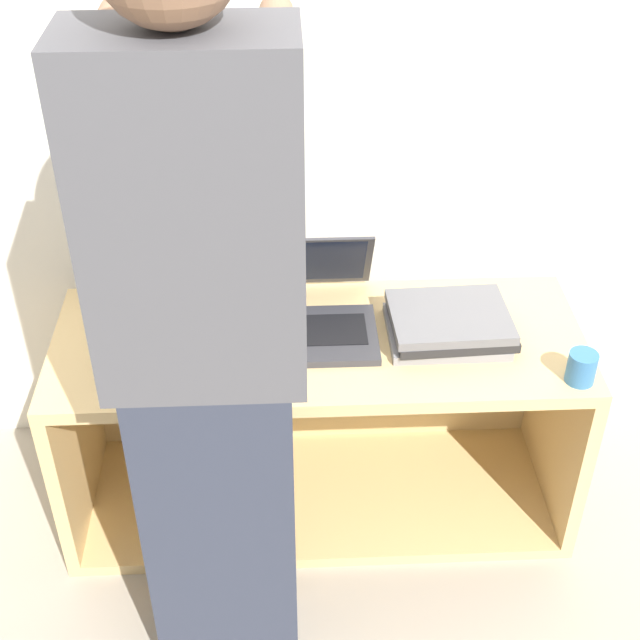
{
  "coord_description": "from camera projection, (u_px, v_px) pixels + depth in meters",
  "views": [
    {
      "loc": [
        -0.08,
        -1.6,
        2.03
      ],
      "look_at": [
        0.0,
        0.19,
        0.72
      ],
      "focal_mm": 50.0,
      "sensor_mm": 36.0,
      "label": 1
    }
  ],
  "objects": [
    {
      "name": "person",
      "position": [
        206.0,
        353.0,
        1.78
      ],
      "size": [
        0.4,
        0.54,
        1.82
      ],
      "color": "#2D3342",
      "rests_on": "ground_plane"
    },
    {
      "name": "inventory_tag",
      "position": [
        185.0,
        324.0,
        2.23
      ],
      "size": [
        0.06,
        0.02,
        0.01
      ],
      "color": "red",
      "rests_on": "laptop_stack_left"
    },
    {
      "name": "laptop_stack_right",
      "position": [
        449.0,
        324.0,
        2.34
      ],
      "size": [
        0.33,
        0.26,
        0.08
      ],
      "color": "gray",
      "rests_on": "cart"
    },
    {
      "name": "cart",
      "position": [
        318.0,
        408.0,
        2.58
      ],
      "size": [
        1.41,
        0.53,
        0.6
      ],
      "color": "tan",
      "rests_on": "ground_plane"
    },
    {
      "name": "laptop_open",
      "position": [
        318.0,
        310.0,
        2.37
      ],
      "size": [
        0.31,
        0.37,
        0.23
      ],
      "color": "#333338",
      "rests_on": "cart"
    },
    {
      "name": "mug",
      "position": [
        582.0,
        367.0,
        2.19
      ],
      "size": [
        0.07,
        0.07,
        0.08
      ],
      "color": "teal",
      "rests_on": "cart"
    },
    {
      "name": "laptop_stack_left",
      "position": [
        189.0,
        327.0,
        2.31
      ],
      "size": [
        0.33,
        0.26,
        0.1
      ],
      "color": "#232326",
      "rests_on": "cart"
    },
    {
      "name": "ground_plane",
      "position": [
        323.0,
        567.0,
        2.49
      ],
      "size": [
        12.0,
        12.0,
        0.0
      ],
      "primitive_type": "plane",
      "color": "#9E9384"
    },
    {
      "name": "wall_back",
      "position": [
        312.0,
        68.0,
        2.3
      ],
      "size": [
        8.0,
        0.05,
        2.4
      ],
      "color": "silver",
      "rests_on": "ground_plane"
    }
  ]
}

